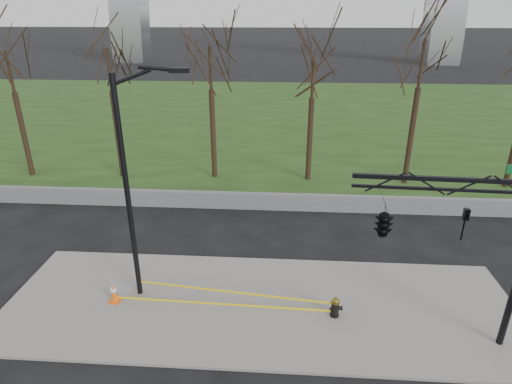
# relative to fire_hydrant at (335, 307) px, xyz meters

# --- Properties ---
(ground) EXTENTS (500.00, 500.00, 0.00)m
(ground) POSITION_rel_fire_hydrant_xyz_m (-2.58, 0.45, -0.45)
(ground) COLOR black
(ground) RESTS_ON ground
(sidewalk) EXTENTS (18.00, 6.00, 0.10)m
(sidewalk) POSITION_rel_fire_hydrant_xyz_m (-2.58, 0.45, -0.40)
(sidewalk) COLOR gray
(sidewalk) RESTS_ON ground
(grass_strip) EXTENTS (120.00, 40.00, 0.06)m
(grass_strip) POSITION_rel_fire_hydrant_xyz_m (-2.58, 30.45, -0.42)
(grass_strip) COLOR #1F3814
(grass_strip) RESTS_ON ground
(guardrail) EXTENTS (60.00, 0.30, 0.90)m
(guardrail) POSITION_rel_fire_hydrant_xyz_m (-2.58, 8.45, 0.00)
(guardrail) COLOR #59595B
(guardrail) RESTS_ON ground
(tree_row) EXTENTS (44.66, 4.00, 8.86)m
(tree_row) POSITION_rel_fire_hydrant_xyz_m (-3.25, 12.45, 3.98)
(tree_row) COLOR black
(tree_row) RESTS_ON ground
(fire_hydrant) EXTENTS (0.46, 0.31, 0.76)m
(fire_hydrant) POSITION_rel_fire_hydrant_xyz_m (0.00, 0.00, 0.00)
(fire_hydrant) COLOR black
(fire_hydrant) RESTS_ON sidewalk
(traffic_cone) EXTENTS (0.39, 0.39, 0.70)m
(traffic_cone) POSITION_rel_fire_hydrant_xyz_m (-7.77, 0.25, 0.00)
(traffic_cone) COLOR #F0570C
(traffic_cone) RESTS_ON sidewalk
(street_light) EXTENTS (2.39, 0.40, 8.21)m
(street_light) POSITION_rel_fire_hydrant_xyz_m (-6.80, 0.82, 4.25)
(street_light) COLOR black
(street_light) RESTS_ON ground
(traffic_signal_mast) EXTENTS (5.10, 2.51, 6.00)m
(traffic_signal_mast) POSITION_rel_fire_hydrant_xyz_m (1.78, -0.79, 3.70)
(traffic_signal_mast) COLOR black
(traffic_signal_mast) RESTS_ON ground
(caution_tape) EXTENTS (7.76, 0.81, 0.40)m
(caution_tape) POSITION_rel_fire_hydrant_xyz_m (-3.71, 0.26, -0.02)
(caution_tape) COLOR yellow
(caution_tape) RESTS_ON ground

